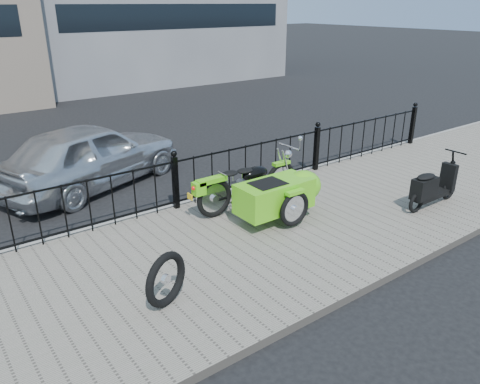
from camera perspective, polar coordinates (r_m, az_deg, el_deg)
ground at (r=7.58m, az=-2.83°, el=-5.96°), size 120.00×120.00×0.00m
sidewalk at (r=7.19m, az=-0.60°, el=-7.06°), size 30.00×3.80×0.12m
curb at (r=8.67m, az=-8.15°, el=-1.95°), size 30.00×0.10×0.12m
iron_fence at (r=8.36m, az=-7.87°, el=1.03°), size 14.11×0.11×1.08m
motorcycle_sidecar at (r=7.98m, az=4.53°, el=0.19°), size 2.28×1.48×0.98m
scooter at (r=9.03m, az=22.29°, el=0.48°), size 1.40×0.41×0.95m
spare_tire at (r=5.79m, az=-9.01°, el=-10.48°), size 0.68×0.37×0.70m
sedan_car at (r=10.03m, az=-17.76°, el=4.33°), size 4.28×2.89×1.35m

